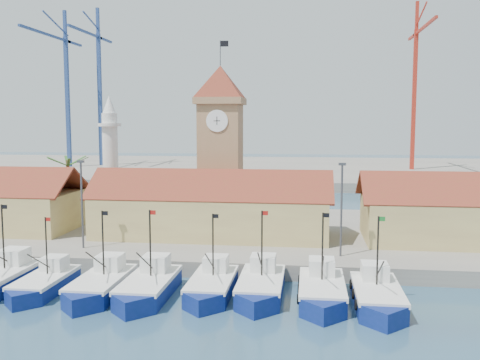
# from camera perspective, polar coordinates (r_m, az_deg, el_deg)

# --- Properties ---
(ground) EXTENTS (400.00, 400.00, 0.00)m
(ground) POSITION_cam_1_polar(r_m,az_deg,el_deg) (43.16, -7.83, -13.30)
(ground) COLOR navy
(ground) RESTS_ON ground
(quay) EXTENTS (140.00, 32.00, 1.50)m
(quay) POSITION_cam_1_polar(r_m,az_deg,el_deg) (65.58, -2.33, -5.78)
(quay) COLOR gray
(quay) RESTS_ON ground
(terminal) EXTENTS (240.00, 80.00, 2.00)m
(terminal) POSITION_cam_1_polar(r_m,az_deg,el_deg) (150.22, 3.19, 1.10)
(terminal) COLOR gray
(terminal) RESTS_ON ground
(boat_3) EXTENTS (3.24, 8.88, 6.72)m
(boat_3) POSITION_cam_1_polar(r_m,az_deg,el_deg) (48.76, -20.26, -10.47)
(boat_3) COLOR navy
(boat_3) RESTS_ON ground
(boat_4) EXTENTS (3.57, 9.79, 7.41)m
(boat_4) POSITION_cam_1_polar(r_m,az_deg,el_deg) (46.64, -14.71, -10.96)
(boat_4) COLOR navy
(boat_4) RESTS_ON ground
(boat_5) EXTENTS (3.65, 10.00, 7.57)m
(boat_5) POSITION_cam_1_polar(r_m,az_deg,el_deg) (45.29, -9.82, -11.34)
(boat_5) COLOR navy
(boat_5) RESTS_ON ground
(boat_6) EXTENTS (3.45, 9.46, 7.16)m
(boat_6) POSITION_cam_1_polar(r_m,az_deg,el_deg) (45.17, -3.08, -11.36)
(boat_6) COLOR navy
(boat_6) RESTS_ON ground
(boat_7) EXTENTS (3.61, 9.88, 7.48)m
(boat_7) POSITION_cam_1_polar(r_m,az_deg,el_deg) (44.84, 2.22, -11.45)
(boat_7) COLOR navy
(boat_7) RESTS_ON ground
(boat_8) EXTENTS (3.63, 9.94, 7.52)m
(boat_8) POSITION_cam_1_polar(r_m,az_deg,el_deg) (44.12, 8.74, -11.81)
(boat_8) COLOR navy
(boat_8) RESTS_ON ground
(boat_9) EXTENTS (3.60, 9.86, 7.46)m
(boat_9) POSITION_cam_1_polar(r_m,az_deg,el_deg) (43.72, 14.49, -12.12)
(boat_9) COLOR navy
(boat_9) RESTS_ON ground
(hall_center) EXTENTS (27.04, 10.13, 7.61)m
(hall_center) POSITION_cam_1_polar(r_m,az_deg,el_deg) (61.10, -2.97, -3.58)
(hall_center) COLOR tan
(hall_center) RESTS_ON quay
(clock_tower) EXTENTS (5.80, 5.80, 22.70)m
(clock_tower) POSITION_cam_1_polar(r_m,az_deg,el_deg) (66.16, -2.08, 4.12)
(clock_tower) COLOR #A07552
(clock_tower) RESTS_ON quay
(minaret) EXTENTS (3.00, 3.00, 16.30)m
(minaret) POSITION_cam_1_polar(r_m,az_deg,el_deg) (72.17, -13.65, 2.35)
(minaret) COLOR silver
(minaret) RESTS_ON quay
(palm_tree) EXTENTS (5.60, 5.03, 8.39)m
(palm_tree) POSITION_cam_1_polar(r_m,az_deg,el_deg) (72.61, -17.83, -0.51)
(palm_tree) COLOR brown
(palm_tree) RESTS_ON quay
(lamp_posts) EXTENTS (80.70, 0.25, 9.03)m
(lamp_posts) POSITION_cam_1_polar(r_m,az_deg,el_deg) (52.85, -4.01, -2.39)
(lamp_posts) COLOR #3F3F44
(lamp_posts) RESTS_ON quay
(crane_blue_far) EXTENTS (1.00, 33.66, 42.40)m
(crane_blue_far) POSITION_cam_1_polar(r_m,az_deg,el_deg) (154.98, -18.23, 10.07)
(crane_blue_far) COLOR navy
(crane_blue_far) RESTS_ON terminal
(crane_blue_near) EXTENTS (1.00, 29.17, 44.11)m
(crane_blue_near) POSITION_cam_1_polar(r_m,az_deg,el_deg) (158.31, -14.89, 10.29)
(crane_blue_near) COLOR navy
(crane_blue_near) RESTS_ON terminal
(crane_red_right) EXTENTS (1.00, 32.13, 42.85)m
(crane_red_right) POSITION_cam_1_polar(r_m,az_deg,el_deg) (145.86, 18.24, 10.38)
(crane_red_right) COLOR #B22A1B
(crane_red_right) RESTS_ON terminal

